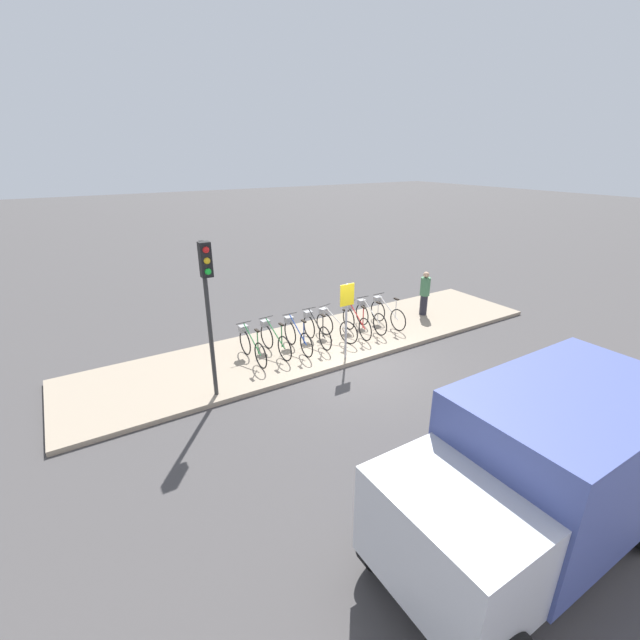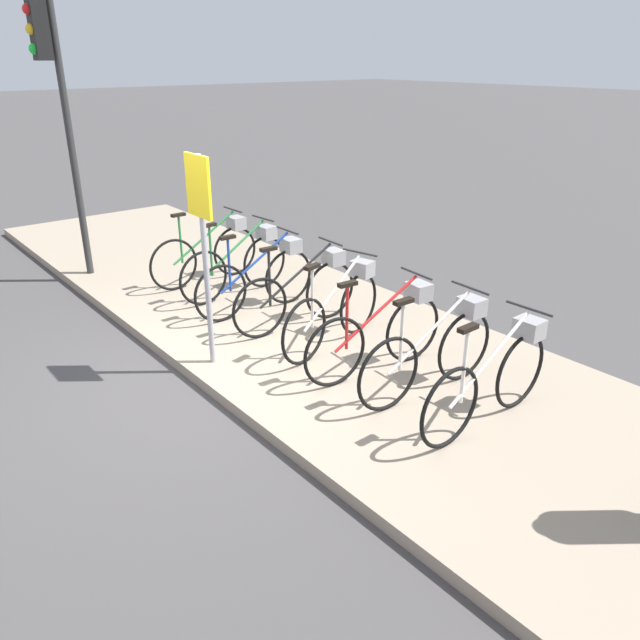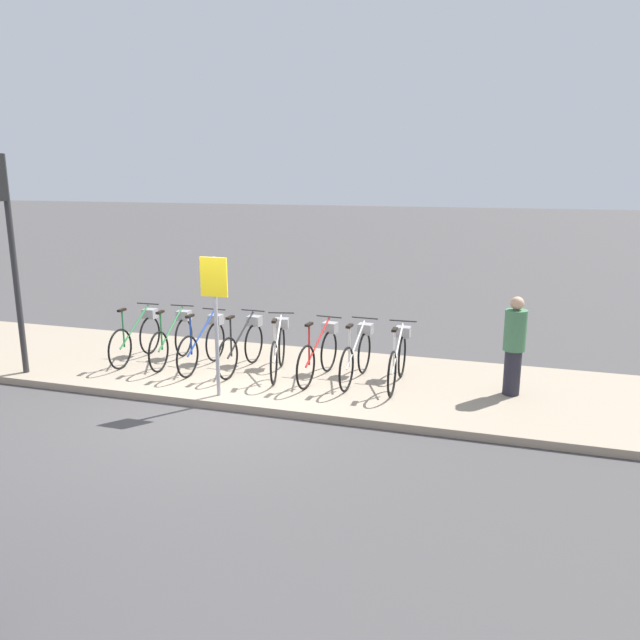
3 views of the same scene
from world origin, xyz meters
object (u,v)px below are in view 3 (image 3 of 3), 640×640
at_px(parked_bicycle_1, 174,338).
at_px(parked_bicycle_2, 204,343).
at_px(parked_bicycle_3, 243,344).
at_px(parked_bicycle_6, 357,354).
at_px(parked_bicycle_7, 398,358).
at_px(parked_bicycle_0, 138,336).
at_px(sign_post, 215,303).
at_px(pedestrian, 514,344).
at_px(parked_bicycle_4, 279,348).
at_px(traffic_light, 4,220).
at_px(parked_bicycle_5, 320,352).

relative_size(parked_bicycle_1, parked_bicycle_2, 1.00).
bearing_deg(parked_bicycle_3, parked_bicycle_6, 0.42).
height_order(parked_bicycle_3, parked_bicycle_7, same).
relative_size(parked_bicycle_3, parked_bicycle_7, 1.00).
xyz_separation_m(parked_bicycle_0, sign_post, (2.29, -1.32, 1.03)).
relative_size(parked_bicycle_2, pedestrian, 1.11).
distance_m(parked_bicycle_6, pedestrian, 2.52).
xyz_separation_m(parked_bicycle_4, pedestrian, (3.89, 0.08, 0.36)).
distance_m(parked_bicycle_1, parked_bicycle_6, 3.47).
height_order(parked_bicycle_0, traffic_light, traffic_light).
bearing_deg(traffic_light, parked_bicycle_3, 21.38).
distance_m(parked_bicycle_2, parked_bicycle_5, 2.16).
distance_m(parked_bicycle_4, parked_bicycle_6, 1.40).
bearing_deg(parked_bicycle_4, parked_bicycle_3, 178.34).
distance_m(traffic_light, sign_post, 3.94).
distance_m(parked_bicycle_4, traffic_light, 4.99).
distance_m(parked_bicycle_1, parked_bicycle_2, 0.69).
relative_size(parked_bicycle_2, parked_bicycle_5, 1.00).
bearing_deg(parked_bicycle_0, parked_bicycle_2, -2.67).
relative_size(parked_bicycle_5, traffic_light, 0.47).
xyz_separation_m(pedestrian, traffic_light, (-8.15, -1.47, 1.84)).
distance_m(parked_bicycle_0, parked_bicycle_5, 3.56).
bearing_deg(parked_bicycle_1, parked_bicycle_3, -0.37).
bearing_deg(parked_bicycle_4, sign_post, -110.63).
distance_m(pedestrian, traffic_light, 8.49).
relative_size(parked_bicycle_1, parked_bicycle_7, 1.00).
relative_size(parked_bicycle_0, parked_bicycle_2, 1.00).
bearing_deg(parked_bicycle_2, parked_bicycle_0, 177.33).
xyz_separation_m(parked_bicycle_6, parked_bicycle_7, (0.69, -0.02, 0.00)).
bearing_deg(parked_bicycle_3, parked_bicycle_1, 179.63).
xyz_separation_m(parked_bicycle_4, traffic_light, (-4.26, -1.39, 2.20)).
height_order(parked_bicycle_5, pedestrian, pedestrian).
bearing_deg(sign_post, pedestrian, 17.92).
relative_size(parked_bicycle_2, parked_bicycle_4, 1.02).
xyz_separation_m(parked_bicycle_0, parked_bicycle_7, (4.89, 0.04, 0.00)).
xyz_separation_m(parked_bicycle_5, sign_post, (-1.27, -1.29, 1.03)).
height_order(parked_bicycle_3, traffic_light, traffic_light).
bearing_deg(parked_bicycle_7, pedestrian, 2.15).
height_order(parked_bicycle_1, parked_bicycle_2, same).
distance_m(parked_bicycle_3, parked_bicycle_7, 2.77).
bearing_deg(parked_bicycle_4, parked_bicycle_6, 1.41).
relative_size(parked_bicycle_0, parked_bicycle_5, 1.00).
bearing_deg(pedestrian, parked_bicycle_6, -178.87).
bearing_deg(parked_bicycle_3, parked_bicycle_4, -1.66).
distance_m(parked_bicycle_7, traffic_light, 6.87).
xyz_separation_m(parked_bicycle_0, pedestrian, (6.68, 0.10, 0.36)).
bearing_deg(parked_bicycle_6, parked_bicycle_2, -177.54).
distance_m(parked_bicycle_0, parked_bicycle_4, 2.79).
bearing_deg(parked_bicycle_1, parked_bicycle_0, -176.19).
height_order(parked_bicycle_1, parked_bicycle_5, same).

